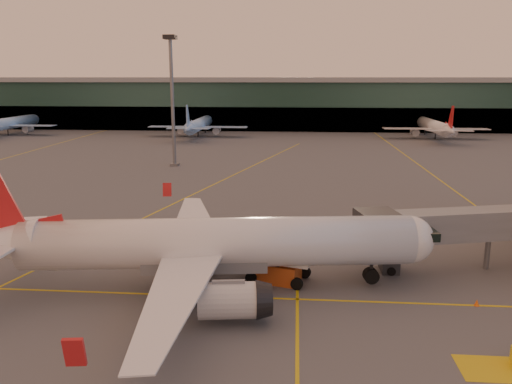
{
  "coord_description": "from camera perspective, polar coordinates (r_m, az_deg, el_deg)",
  "views": [
    {
      "loc": [
        4.69,
        -32.75,
        17.66
      ],
      "look_at": [
        0.24,
        21.92,
        5.0
      ],
      "focal_mm": 35.0,
      "sensor_mm": 36.0,
      "label": 1
    }
  ],
  "objects": [
    {
      "name": "ground",
      "position": [
        37.5,
        -3.19,
        -15.12
      ],
      "size": [
        600.0,
        600.0,
        0.0
      ],
      "primitive_type": "plane",
      "color": "#4C4F54",
      "rests_on": "ground"
    },
    {
      "name": "taxi_markings",
      "position": [
        80.14,
        -4.09,
        0.24
      ],
      "size": [
        100.12,
        173.0,
        0.01
      ],
      "color": "gold",
      "rests_on": "ground"
    },
    {
      "name": "terminal",
      "position": [
        174.83,
        3.15,
        10.06
      ],
      "size": [
        400.0,
        20.0,
        17.6
      ],
      "color": "#19382D",
      "rests_on": "ground"
    },
    {
      "name": "mast_west_near",
      "position": [
        101.83,
        -9.57,
        11.25
      ],
      "size": [
        2.4,
        2.4,
        25.6
      ],
      "color": "slate",
      "rests_on": "ground"
    },
    {
      "name": "distant_aircraft_row",
      "position": [
        151.91,
        6.98,
        6.22
      ],
      "size": [
        350.0,
        34.0,
        13.0
      ],
      "color": "#96C3FB",
      "rests_on": "ground"
    },
    {
      "name": "main_airplane",
      "position": [
        42.18,
        -6.11,
        -6.06
      ],
      "size": [
        40.16,
        36.33,
        12.13
      ],
      "rotation": [
        0.0,
        0.0,
        0.13
      ],
      "color": "white",
      "rests_on": "ground"
    },
    {
      "name": "jet_bridge",
      "position": [
        52.08,
        26.46,
        -3.43
      ],
      "size": [
        26.23,
        9.28,
        5.96
      ],
      "color": "slate",
      "rests_on": "ground"
    },
    {
      "name": "catering_truck",
      "position": [
        44.14,
        2.3,
        -6.51
      ],
      "size": [
        7.16,
        4.56,
        5.15
      ],
      "rotation": [
        0.0,
        0.0,
        -0.27
      ],
      "color": "#C34D1B",
      "rests_on": "ground"
    },
    {
      "name": "cone_nose",
      "position": [
        44.0,
        23.92,
        -11.49
      ],
      "size": [
        0.41,
        0.41,
        0.52
      ],
      "color": "#FF630D",
      "rests_on": "ground"
    },
    {
      "name": "cone_wing_left",
      "position": [
        59.97,
        -3.07,
        -3.91
      ],
      "size": [
        0.38,
        0.38,
        0.48
      ],
      "color": "#FF630D",
      "rests_on": "ground"
    }
  ]
}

